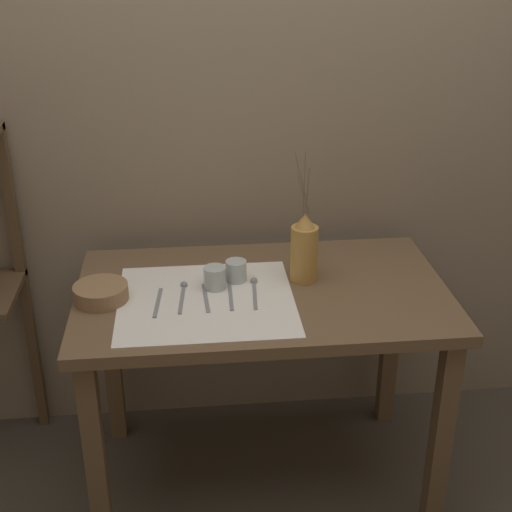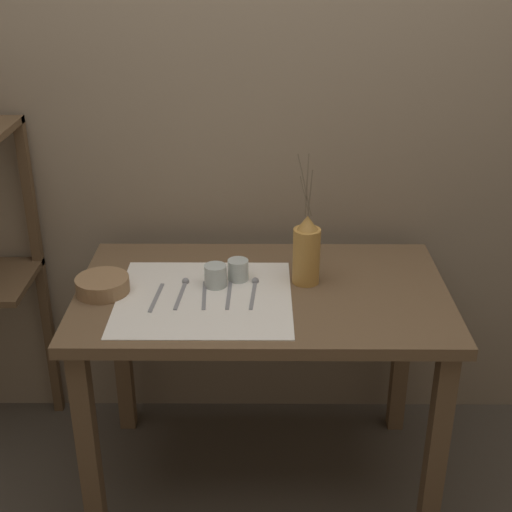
% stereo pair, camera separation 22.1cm
% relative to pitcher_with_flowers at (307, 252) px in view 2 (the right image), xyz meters
% --- Properties ---
extents(ground_plane, '(12.00, 12.00, 0.00)m').
position_rel_pitcher_with_flowers_xyz_m(ground_plane, '(-0.14, -0.05, -0.90)').
color(ground_plane, '#473F35').
extents(stone_wall_back, '(7.00, 0.06, 2.40)m').
position_rel_pitcher_with_flowers_xyz_m(stone_wall_back, '(-0.14, 0.42, 0.30)').
color(stone_wall_back, gray).
rests_on(stone_wall_back, ground_plane).
extents(wooden_table, '(1.21, 0.72, 0.79)m').
position_rel_pitcher_with_flowers_xyz_m(wooden_table, '(-0.14, -0.05, -0.22)').
color(wooden_table, brown).
rests_on(wooden_table, ground_plane).
extents(linen_cloth, '(0.56, 0.51, 0.00)m').
position_rel_pitcher_with_flowers_xyz_m(linen_cloth, '(-0.33, -0.12, -0.11)').
color(linen_cloth, white).
rests_on(linen_cloth, wooden_table).
extents(pitcher_with_flowers, '(0.09, 0.09, 0.44)m').
position_rel_pitcher_with_flowers_xyz_m(pitcher_with_flowers, '(0.00, 0.00, 0.00)').
color(pitcher_with_flowers, '#B7843D').
rests_on(pitcher_with_flowers, wooden_table).
extents(wooden_bowl, '(0.17, 0.17, 0.05)m').
position_rel_pitcher_with_flowers_xyz_m(wooden_bowl, '(-0.66, -0.08, -0.08)').
color(wooden_bowl, '#8E6B47').
rests_on(wooden_bowl, wooden_table).
extents(glass_tumbler_near, '(0.07, 0.07, 0.07)m').
position_rel_pitcher_with_flowers_xyz_m(glass_tumbler_near, '(-0.30, -0.04, -0.07)').
color(glass_tumbler_near, '#B7C1BC').
rests_on(glass_tumbler_near, wooden_table).
extents(glass_tumbler_far, '(0.07, 0.07, 0.07)m').
position_rel_pitcher_with_flowers_xyz_m(glass_tumbler_far, '(-0.23, 0.01, -0.07)').
color(glass_tumbler_far, '#B7C1BC').
rests_on(glass_tumbler_far, wooden_table).
extents(fork_inner, '(0.03, 0.19, 0.00)m').
position_rel_pitcher_with_flowers_xyz_m(fork_inner, '(-0.48, -0.12, -0.11)').
color(fork_inner, gray).
rests_on(fork_inner, wooden_table).
extents(spoon_outer, '(0.03, 0.20, 0.02)m').
position_rel_pitcher_with_flowers_xyz_m(spoon_outer, '(-0.40, -0.05, -0.10)').
color(spoon_outer, gray).
rests_on(spoon_outer, wooden_table).
extents(fork_outer, '(0.02, 0.19, 0.00)m').
position_rel_pitcher_with_flowers_xyz_m(fork_outer, '(-0.33, -0.10, -0.11)').
color(fork_outer, gray).
rests_on(fork_outer, wooden_table).
extents(knife_center, '(0.02, 0.19, 0.00)m').
position_rel_pitcher_with_flowers_xyz_m(knife_center, '(-0.25, -0.10, -0.11)').
color(knife_center, gray).
rests_on(knife_center, wooden_table).
extents(spoon_inner, '(0.03, 0.20, 0.02)m').
position_rel_pitcher_with_flowers_xyz_m(spoon_inner, '(-0.17, -0.05, -0.10)').
color(spoon_inner, gray).
rests_on(spoon_inner, wooden_table).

